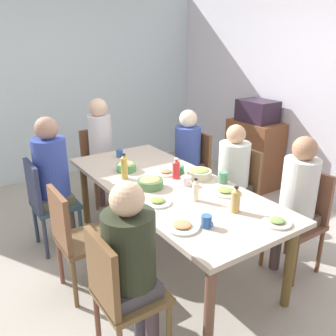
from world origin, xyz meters
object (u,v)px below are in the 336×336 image
(chair_3, at_px, (119,291))
(cup_2, at_px, (120,153))
(person_0, at_px, (101,143))
(chair_1, at_px, (46,200))
(person_1, at_px, (53,172))
(bowl_2, at_px, (150,183))
(chair_6, at_px, (75,235))
(chair_5, at_px, (301,215))
(cup_0, at_px, (223,178))
(chair_2, at_px, (238,186))
(dining_table, at_px, (168,191))
(person_2, at_px, (233,171))
(cup_3, at_px, (186,181))
(person_3, at_px, (131,256))
(bottle_0, at_px, (176,169))
(side_cabinet, at_px, (254,154))
(bottle_3, at_px, (124,167))
(bowl_0, at_px, (199,173))
(chair_0, at_px, (99,161))
(plate_1, at_px, (158,202))
(cup_4, at_px, (207,221))
(person_4, at_px, (187,150))
(microwave, at_px, (257,111))
(plate_2, at_px, (166,172))
(plate_3, at_px, (226,191))
(bottle_2, at_px, (196,190))
(chair_4, at_px, (193,165))
(plate_4, at_px, (182,226))
(bowl_1, at_px, (126,166))
(bottle_1, at_px, (236,200))
(cup_1, at_px, (179,170))

(chair_3, distance_m, cup_2, 1.90)
(person_0, relative_size, chair_1, 1.44)
(person_1, xyz_separation_m, bowl_2, (0.74, 0.61, 0.01))
(chair_6, distance_m, cup_2, 1.28)
(chair_5, distance_m, cup_0, 0.74)
(chair_2, bearing_deg, dining_table, -90.00)
(chair_2, bearing_deg, person_2, -90.00)
(chair_3, distance_m, cup_3, 1.22)
(person_3, height_order, cup_3, person_3)
(bottle_0, xyz_separation_m, side_cabinet, (-0.72, 1.81, -0.38))
(bottle_3, bearing_deg, bowl_0, 58.32)
(chair_0, distance_m, bottle_3, 1.27)
(chair_3, xyz_separation_m, cup_0, (-0.52, 1.29, 0.28))
(chair_1, relative_size, person_1, 0.70)
(plate_1, relative_size, bottle_3, 0.90)
(cup_0, height_order, cup_4, cup_0)
(person_4, distance_m, cup_0, 1.07)
(person_3, bearing_deg, cup_0, 113.39)
(person_2, distance_m, chair_3, 1.82)
(cup_4, distance_m, microwave, 2.67)
(plate_2, relative_size, bowl_2, 0.91)
(plate_3, distance_m, bottle_0, 0.53)
(bottle_2, bearing_deg, plate_2, 168.30)
(chair_0, xyz_separation_m, plate_1, (1.80, -0.28, 0.24))
(person_4, relative_size, bottle_0, 6.22)
(chair_5, distance_m, plate_2, 1.26)
(chair_4, bearing_deg, microwave, 91.87)
(cup_3, bearing_deg, bowl_0, 110.49)
(bottle_2, bearing_deg, chair_3, -66.90)
(plate_4, height_order, bowl_1, bowl_1)
(chair_5, bearing_deg, cup_3, -131.42)
(person_3, distance_m, chair_4, 2.25)
(person_4, xyz_separation_m, plate_3, (1.19, -0.49, 0.04))
(bowl_1, bearing_deg, chair_6, -55.34)
(chair_5, distance_m, plate_3, 0.71)
(bottle_1, distance_m, bottle_2, 0.34)
(chair_6, relative_size, cup_1, 7.20)
(bowl_0, bearing_deg, bottle_2, -41.86)
(cup_1, distance_m, bottle_0, 0.11)
(bowl_1, distance_m, bottle_0, 0.51)
(person_1, relative_size, bowl_2, 5.87)
(cup_0, bearing_deg, chair_4, 156.09)
(person_3, bearing_deg, plate_1, 134.55)
(person_4, xyz_separation_m, cup_4, (1.53, -0.98, 0.07))
(plate_4, relative_size, cup_4, 2.17)
(person_0, xyz_separation_m, chair_4, (0.67, 0.87, -0.25))
(cup_0, bearing_deg, chair_1, -128.13)
(person_4, height_order, cup_3, person_4)
(bowl_0, distance_m, bottle_3, 0.68)
(bowl_2, bearing_deg, plate_3, 45.88)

